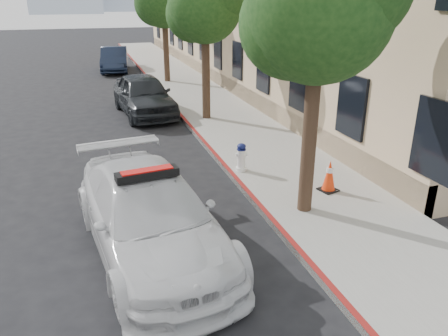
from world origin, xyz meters
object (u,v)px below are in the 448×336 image
parked_car_far (114,59)px  traffic_cone (329,176)px  police_car (150,215)px  fire_hydrant (241,157)px  parked_car_mid (144,95)px

parked_car_far → traffic_cone: (3.37, -20.39, -0.21)m
police_car → fire_hydrant: police_car is taller
fire_hydrant → traffic_cone: 2.39m
traffic_cone → parked_car_mid: bearing=108.8°
parked_car_mid → traffic_cone: size_ratio=6.09×
police_car → parked_car_mid: bearing=75.5°
parked_car_far → fire_hydrant: bearing=-78.4°
parked_car_far → fire_hydrant: parked_car_far is taller
police_car → parked_car_mid: size_ratio=1.16×
parked_car_mid → parked_car_far: 11.35m
parked_car_mid → fire_hydrant: (1.55, -7.22, -0.28)m
police_car → fire_hydrant: bearing=39.3°
police_car → traffic_cone: 4.53m
parked_car_mid → traffic_cone: parked_car_mid is taller
parked_car_mid → fire_hydrant: size_ratio=6.23×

